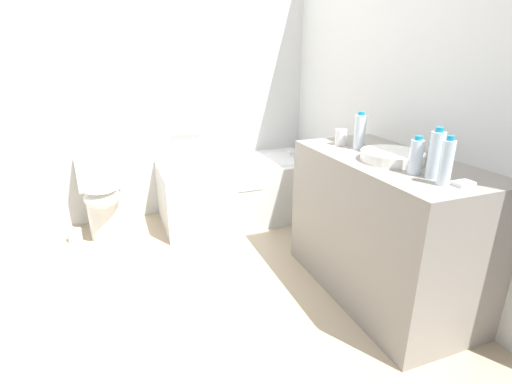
% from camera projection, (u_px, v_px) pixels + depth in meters
% --- Properties ---
extents(ground_plane, '(3.98, 3.98, 0.00)m').
position_uv_depth(ground_plane, '(184.00, 285.00, 2.59)').
color(ground_plane, tan).
extents(wall_back_tiled, '(3.38, 0.10, 2.41)m').
position_uv_depth(wall_back_tiled, '(146.00, 85.00, 3.35)').
color(wall_back_tiled, silver).
rests_on(wall_back_tiled, ground_plane).
extents(wall_right_mirror, '(0.10, 2.99, 2.41)m').
position_uv_depth(wall_right_mirror, '(391.00, 94.00, 2.68)').
color(wall_right_mirror, silver).
rests_on(wall_right_mirror, ground_plane).
extents(bathtub, '(1.42, 0.71, 1.19)m').
position_uv_depth(bathtub, '(239.00, 188.00, 3.55)').
color(bathtub, silver).
rests_on(bathtub, ground_plane).
extents(toilet, '(0.35, 0.52, 0.73)m').
position_uv_depth(toilet, '(102.00, 194.00, 3.19)').
color(toilet, white).
rests_on(toilet, ground_plane).
extents(vanity_counter, '(0.63, 1.26, 0.90)m').
position_uv_depth(vanity_counter, '(382.00, 228.00, 2.38)').
color(vanity_counter, gray).
rests_on(vanity_counter, ground_plane).
extents(sink_basin, '(0.35, 0.35, 0.05)m').
position_uv_depth(sink_basin, '(392.00, 156.00, 2.17)').
color(sink_basin, white).
rests_on(sink_basin, vanity_counter).
extents(sink_faucet, '(0.10, 0.15, 0.07)m').
position_uv_depth(sink_faucet, '(421.00, 152.00, 2.24)').
color(sink_faucet, silver).
rests_on(sink_faucet, vanity_counter).
extents(water_bottle_0, '(0.07, 0.07, 0.25)m').
position_uv_depth(water_bottle_0, '(436.00, 155.00, 1.84)').
color(water_bottle_0, silver).
rests_on(water_bottle_0, vanity_counter).
extents(water_bottle_1, '(0.07, 0.07, 0.20)m').
position_uv_depth(water_bottle_1, '(416.00, 157.00, 1.92)').
color(water_bottle_1, silver).
rests_on(water_bottle_1, vanity_counter).
extents(water_bottle_2, '(0.07, 0.07, 0.24)m').
position_uv_depth(water_bottle_2, '(360.00, 132.00, 2.40)').
color(water_bottle_2, silver).
rests_on(water_bottle_2, vanity_counter).
extents(water_bottle_3, '(0.06, 0.06, 0.23)m').
position_uv_depth(water_bottle_3, '(446.00, 162.00, 1.75)').
color(water_bottle_3, silver).
rests_on(water_bottle_3, vanity_counter).
extents(drinking_glass_0, '(0.08, 0.08, 0.10)m').
position_uv_depth(drinking_glass_0, '(341.00, 137.00, 2.53)').
color(drinking_glass_0, white).
rests_on(drinking_glass_0, vanity_counter).
extents(drinking_glass_1, '(0.07, 0.07, 0.09)m').
position_uv_depth(drinking_glass_1, '(342.00, 135.00, 2.63)').
color(drinking_glass_1, white).
rests_on(drinking_glass_1, vanity_counter).
extents(soap_dish, '(0.09, 0.06, 0.02)m').
position_uv_depth(soap_dish, '(464.00, 184.00, 1.77)').
color(soap_dish, white).
rests_on(soap_dish, vanity_counter).
extents(toilet_paper_roll, '(0.11, 0.11, 0.10)m').
position_uv_depth(toilet_paper_roll, '(75.00, 236.00, 3.16)').
color(toilet_paper_roll, white).
rests_on(toilet_paper_roll, ground_plane).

